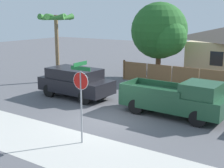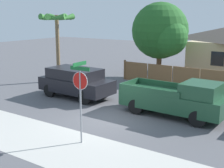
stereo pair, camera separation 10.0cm
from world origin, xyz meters
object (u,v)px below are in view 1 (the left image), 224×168
Objects in this scene: oak_tree at (161,32)px; orange_pickup at (177,99)px; red_suv at (76,82)px; stop_sign at (81,89)px; palm_tree at (56,24)px.

orange_pickup is at bearing -59.49° from oak_tree.
orange_pickup is at bearing 1.58° from red_suv.
stop_sign is at bearing -46.20° from red_suv.
stop_sign is (8.89, -8.07, -2.11)m from palm_tree.
stop_sign is at bearing -108.21° from orange_pickup.
orange_pickup is (4.71, -7.99, -2.75)m from oak_tree.
stop_sign is at bearing -42.23° from palm_tree.
orange_pickup is at bearing 67.55° from stop_sign.
oak_tree reaches higher than red_suv.
oak_tree is 1.82× the size of stop_sign.
red_suv is 0.88× the size of orange_pickup.
oak_tree reaches higher than stop_sign.
stop_sign is (4.72, -5.21, 1.22)m from red_suv.
red_suv is at bearing -178.42° from orange_pickup.
oak_tree is 7.96m from palm_tree.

